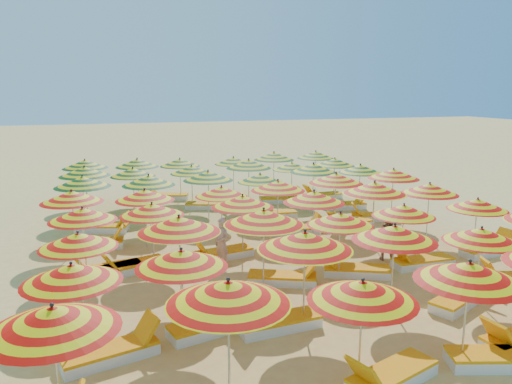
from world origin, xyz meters
TOP-DOWN VIEW (x-y plane):
  - ground at (0.00, 0.00)m, footprint 120.00×120.00m
  - umbrella_0 at (-5.50, -7.29)m, footprint 2.18×2.18m
  - umbrella_1 at (-3.04, -7.36)m, footprint 2.18×2.18m
  - umbrella_2 at (-0.92, -7.65)m, footprint 2.32×2.32m
  - umbrella_3 at (1.14, -7.66)m, footprint 1.97×1.97m
  - umbrella_6 at (-5.32, -5.33)m, footprint 2.20×2.20m
  - umbrella_7 at (-3.37, -5.19)m, footprint 2.26×2.26m
  - umbrella_8 at (-0.91, -5.38)m, footprint 2.16×2.16m
  - umbrella_9 at (1.28, -5.21)m, footprint 2.42×2.42m
  - umbrella_10 at (3.33, -5.53)m, footprint 1.70×1.70m
  - umbrella_12 at (-5.26, -3.11)m, footprint 2.02×2.02m
  - umbrella_13 at (-3.08, -3.24)m, footprint 2.13×2.13m
  - umbrella_14 at (-1.07, -3.33)m, footprint 2.57×2.57m
  - umbrella_15 at (0.98, -3.30)m, footprint 1.74×1.74m
  - umbrella_16 at (3.04, -3.01)m, footprint 2.25×2.25m
  - umbrella_17 at (5.48, -3.02)m, footprint 2.22×2.22m
  - umbrella_18 at (-5.18, -0.94)m, footprint 2.19×2.19m
  - umbrella_19 at (-3.42, -0.94)m, footprint 2.19×2.19m
  - umbrella_20 at (-0.89, -0.96)m, footprint 2.05×2.05m
  - umbrella_21 at (1.23, -1.17)m, footprint 2.19×2.19m
  - umbrella_22 at (3.29, -1.10)m, footprint 1.99×1.99m
  - umbrella_23 at (5.26, -1.15)m, footprint 1.85×1.85m
  - umbrella_24 at (-5.50, 1.12)m, footprint 2.25×2.25m
  - umbrella_25 at (-3.42, 0.87)m, footprint 1.82×1.82m
  - umbrella_26 at (-1.00, 1.00)m, footprint 2.20×2.20m
  - umbrella_27 at (0.90, 0.91)m, footprint 1.89×1.89m
  - umbrella_28 at (3.04, 0.96)m, footprint 2.28×2.28m
  - umbrella_29 at (5.54, 1.28)m, footprint 2.49×2.49m
  - umbrella_30 at (-5.22, 3.23)m, footprint 2.21×2.21m
  - umbrella_31 at (-3.06, 3.07)m, footprint 2.24×2.24m
  - umbrella_32 at (-0.90, 3.34)m, footprint 2.38×2.38m
  - umbrella_33 at (1.00, 3.04)m, footprint 2.19×2.19m
  - umbrella_34 at (3.31, 3.37)m, footprint 2.43×2.43m
  - umbrella_35 at (5.36, 3.35)m, footprint 1.94×1.94m
  - umbrella_36 at (-5.16, 5.21)m, footprint 2.44×2.44m
  - umbrella_37 at (-3.39, 5.48)m, footprint 2.22×2.22m
  - umbrella_38 at (-1.09, 5.48)m, footprint 2.20×2.20m
  - umbrella_39 at (1.25, 5.25)m, footprint 2.26×2.26m
  - umbrella_40 at (3.22, 5.36)m, footprint 1.72×1.72m
  - umbrella_41 at (5.32, 5.49)m, footprint 1.82×1.82m
  - umbrella_42 at (-5.16, 7.59)m, footprint 2.33×2.33m
  - umbrella_43 at (-3.05, 7.39)m, footprint 1.92×1.92m
  - umbrella_44 at (-1.22, 7.47)m, footprint 1.81×1.81m
  - umbrella_45 at (1.25, 7.55)m, footprint 1.84×1.84m
  - umbrella_46 at (3.13, 7.33)m, footprint 2.18×2.18m
  - umbrella_47 at (5.41, 7.68)m, footprint 2.13×2.13m
  - lounger_1 at (-0.41, -7.81)m, footprint 1.83×1.09m
  - lounger_2 at (1.73, -7.92)m, footprint 1.83×1.08m
  - lounger_5 at (-4.72, -5.56)m, footprint 1.82×1.00m
  - lounger_6 at (-2.77, -5.10)m, footprint 1.82×0.96m
  - lounger_7 at (-1.51, -5.41)m, footprint 1.77×0.71m
  - lounger_8 at (2.83, -5.60)m, footprint 1.82×1.25m
  - lounger_10 at (-0.48, -3.19)m, footprint 1.82×1.25m
  - lounger_11 at (1.49, -3.25)m, footprint 1.82×1.25m
  - lounger_12 at (3.54, -3.24)m, footprint 1.74×0.61m
  - lounger_13 at (6.08, -2.96)m, footprint 1.79×0.80m
  - lounger_14 at (-4.68, -1.19)m, footprint 1.81×0.91m
  - lounger_15 at (-4.02, -1.13)m, footprint 1.83×1.10m
  - lounger_16 at (-1.48, -0.84)m, footprint 1.81×0.91m
  - lounger_17 at (-4.90, 1.29)m, footprint 1.79×0.80m
  - lounger_18 at (1.50, 0.79)m, footprint 1.81×0.91m
  - lounger_19 at (3.54, 0.80)m, footprint 1.82×0.99m
  - lounger_20 at (4.94, 1.53)m, footprint 1.82×1.22m
  - lounger_21 at (-4.62, 3.09)m, footprint 1.83×1.11m
  - lounger_22 at (1.50, 3.04)m, footprint 1.78×0.73m
  - lounger_23 at (4.86, 3.52)m, footprint 1.80×0.86m
  - lounger_24 at (-0.49, 5.24)m, footprint 1.82×1.18m
  - lounger_25 at (2.72, 5.35)m, footprint 1.81×0.88m
  - lounger_26 at (4.72, 5.48)m, footprint 1.75×0.64m
  - lounger_27 at (-1.81, 7.54)m, footprint 1.83×1.10m
  - beachgoer_b at (2.96, -2.41)m, footprint 0.82×0.84m
  - beachgoer_a at (-1.65, -1.55)m, footprint 0.50×0.60m

SIDE VIEW (x-z plane):
  - ground at x=0.00m, z-range 0.00..0.00m
  - lounger_1 at x=-0.41m, z-range -0.19..0.50m
  - lounger_2 at x=1.73m, z-range -0.19..0.50m
  - lounger_5 at x=-4.72m, z-range -0.19..0.50m
  - lounger_6 at x=-2.77m, z-range -0.19..0.50m
  - lounger_7 at x=-1.51m, z-range -0.19..0.50m
  - lounger_8 at x=2.83m, z-range -0.19..0.50m
  - lounger_10 at x=-0.48m, z-range -0.19..0.50m
  - lounger_11 at x=1.49m, z-range -0.19..0.50m
  - lounger_12 at x=3.54m, z-range -0.19..0.50m
  - lounger_13 at x=6.08m, z-range -0.19..0.50m
  - lounger_14 at x=-4.68m, z-range -0.19..0.50m
  - lounger_15 at x=-4.02m, z-range -0.19..0.50m
  - lounger_16 at x=-1.48m, z-range -0.19..0.50m
  - lounger_17 at x=-4.90m, z-range -0.19..0.50m
  - lounger_18 at x=1.50m, z-range -0.19..0.50m
  - lounger_19 at x=3.54m, z-range -0.19..0.50m
  - lounger_20 at x=4.94m, z-range -0.19..0.50m
  - lounger_21 at x=-4.62m, z-range -0.19..0.50m
  - lounger_22 at x=1.50m, z-range -0.19..0.50m
  - lounger_23 at x=4.86m, z-range -0.19..0.50m
  - lounger_24 at x=-0.49m, z-range -0.19..0.50m
  - lounger_25 at x=2.72m, z-range -0.19..0.50m
  - lounger_26 at x=4.72m, z-range -0.19..0.50m
  - lounger_27 at x=-1.81m, z-range -0.19..0.50m
  - beachgoer_b at x=2.96m, z-range 0.00..1.37m
  - beachgoer_a at x=-1.65m, z-range 0.00..1.39m
  - umbrella_40 at x=3.22m, z-range 0.68..2.45m
  - umbrella_33 at x=1.00m, z-range 0.68..2.45m
  - umbrella_17 at x=5.48m, z-range 0.68..2.47m
  - umbrella_10 at x=3.33m, z-range 0.68..2.47m
  - umbrella_16 at x=3.04m, z-range 0.68..2.47m
  - umbrella_26 at x=-1.00m, z-range 0.68..2.48m
  - umbrella_12 at x=-5.26m, z-range 0.68..2.48m
  - umbrella_15 at x=0.98m, z-range 0.68..2.48m
  - umbrella_45 at x=1.25m, z-range 0.69..2.50m
  - umbrella_38 at x=-1.09m, z-range 0.69..2.52m
  - umbrella_19 at x=-3.42m, z-range 0.70..2.54m
  - umbrella_18 at x=-5.18m, z-range 0.70..2.55m
  - umbrella_37 at x=-3.39m, z-range 0.70..2.55m
  - umbrella_6 at x=-5.32m, z-range 0.70..2.56m
  - umbrella_41 at x=5.32m, z-range 0.71..2.56m
  - umbrella_44 at x=-1.22m, z-range 0.71..2.57m
  - umbrella_7 at x=-3.37m, z-range 0.71..2.58m
  - umbrella_2 at x=-0.92m, z-range 0.71..2.58m
  - umbrella_35 at x=5.36m, z-range 0.71..2.59m
  - umbrella_25 at x=-3.42m, z-range 0.72..2.60m
  - umbrella_20 at x=-0.89m, z-range 0.72..2.62m
  - umbrella_27 at x=0.90m, z-range 0.72..2.63m
  - umbrella_47 at x=5.41m, z-range 0.73..2.63m
  - umbrella_23 at x=5.26m, z-range 0.73..2.64m
  - umbrella_24 at x=-5.50m, z-range 0.73..2.66m
  - umbrella_21 at x=1.23m, z-range 0.73..2.66m
  - umbrella_32 at x=-0.90m, z-range 0.74..2.67m
  - umbrella_31 at x=-3.06m, z-range 0.74..2.67m
  - umbrella_43 at x=-3.05m, z-range 0.74..2.68m
  - umbrella_0 at x=-5.50m, z-range 0.74..2.68m
  - umbrella_9 at x=1.28m, z-range 0.74..2.70m
  - umbrella_3 at x=1.14m, z-range 0.74..2.70m
  - umbrella_42 at x=-5.16m, z-range 0.75..2.71m
  - umbrella_30 at x=-5.22m, z-range 0.76..2.75m
  - umbrella_46 at x=3.13m, z-range 0.76..2.75m
  - umbrella_29 at x=5.54m, z-range 0.76..2.76m
  - umbrella_39 at x=1.25m, z-range 0.76..2.77m
  - umbrella_34 at x=3.31m, z-range 0.77..2.78m
  - umbrella_13 at x=-3.08m, z-range 0.77..2.79m
  - umbrella_28 at x=3.04m, z-range 0.77..2.80m
  - umbrella_36 at x=-5.16m, z-range 0.77..2.81m
  - umbrella_1 at x=-3.04m, z-range 0.77..2.81m
  - umbrella_14 at x=-1.07m, z-range 0.78..2.83m
  - umbrella_8 at x=-0.91m, z-range 0.78..2.84m
  - umbrella_22 at x=3.29m, z-range 0.79..2.86m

